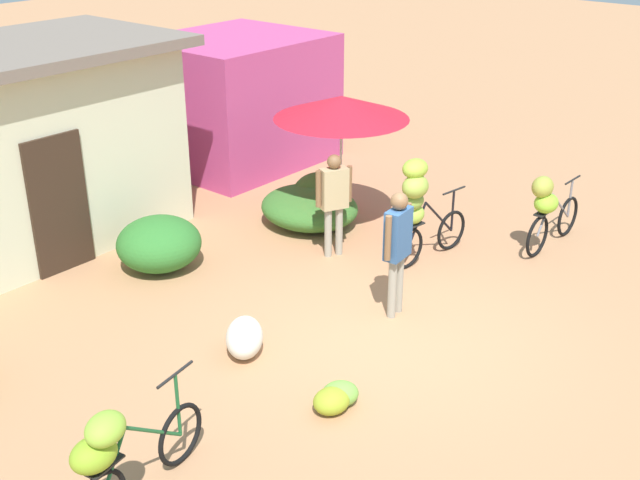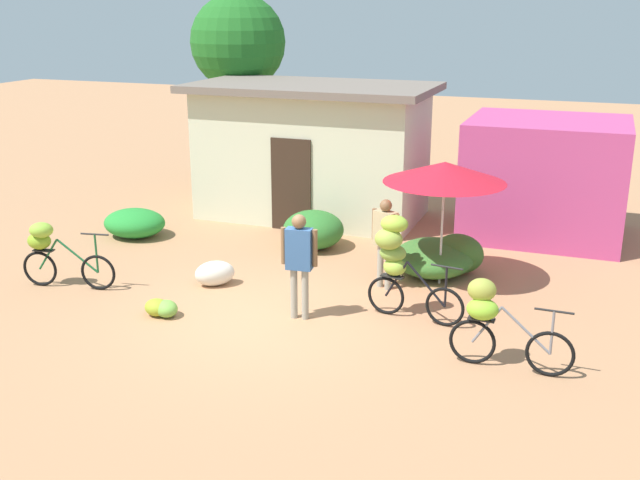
# 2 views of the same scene
# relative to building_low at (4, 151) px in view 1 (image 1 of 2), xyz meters

# --- Properties ---
(ground_plane) EXTENTS (60.00, 60.00, 0.00)m
(ground_plane) POSITION_rel_building_low_xyz_m (1.50, -5.91, -1.53)
(ground_plane) COLOR #B17C55
(building_low) EXTENTS (5.39, 3.01, 3.01)m
(building_low) POSITION_rel_building_low_xyz_m (0.00, 0.00, 0.00)
(building_low) COLOR beige
(building_low) RESTS_ON ground
(shop_pink) EXTENTS (3.20, 2.80, 2.45)m
(shop_pink) POSITION_rel_building_low_xyz_m (5.10, 0.33, -0.31)
(shop_pink) COLOR #BA417C
(shop_pink) RESTS_ON ground
(hedge_bush_front_right) EXTENTS (1.22, 1.21, 0.76)m
(hedge_bush_front_right) POSITION_rel_building_low_xyz_m (0.89, -2.28, -1.15)
(hedge_bush_front_right) COLOR #2F722C
(hedge_bush_front_right) RESTS_ON ground
(hedge_bush_mid) EXTENTS (1.47, 1.64, 0.61)m
(hedge_bush_mid) POSITION_rel_building_low_xyz_m (3.48, -2.91, -1.23)
(hedge_bush_mid) COLOR #376D2B
(hedge_bush_mid) RESTS_ON ground
(hedge_bush_by_door) EXTENTS (0.93, 0.75, 0.73)m
(hedge_bush_by_door) POSITION_rel_building_low_xyz_m (3.89, -2.72, -1.17)
(hedge_bush_by_door) COLOR #3C6829
(hedge_bush_by_door) RESTS_ON ground
(market_umbrella) EXTENTS (2.09, 2.09, 2.18)m
(market_umbrella) POSITION_rel_building_low_xyz_m (3.70, -3.39, 0.47)
(market_umbrella) COLOR beige
(market_umbrella) RESTS_ON ground
(bicycle_leftmost) EXTENTS (1.69, 0.51, 1.17)m
(bicycle_leftmost) POSITION_rel_building_low_xyz_m (-2.55, -5.90, -0.82)
(bicycle_leftmost) COLOR black
(bicycle_leftmost) RESTS_ON ground
(bicycle_near_pile) EXTENTS (1.59, 0.45, 1.64)m
(bicycle_near_pile) POSITION_rel_building_low_xyz_m (3.35, -5.06, -0.53)
(bicycle_near_pile) COLOR black
(bicycle_near_pile) RESTS_ON ground
(bicycle_center_loaded) EXTENTS (1.67, 0.43, 1.23)m
(bicycle_center_loaded) POSITION_rel_building_low_xyz_m (5.00, -6.29, -0.80)
(bicycle_center_loaded) COLOR black
(bicycle_center_loaded) RESTS_ON ground
(banana_pile_on_ground) EXTENTS (0.67, 0.52, 0.27)m
(banana_pile_on_ground) POSITION_rel_building_low_xyz_m (-0.11, -6.36, -1.40)
(banana_pile_on_ground) COLOR #94A628
(banana_pile_on_ground) RESTS_ON ground
(produce_sack) EXTENTS (0.82, 0.79, 0.44)m
(produce_sack) POSITION_rel_building_low_xyz_m (0.03, -4.85, -1.31)
(produce_sack) COLOR silver
(produce_sack) RESTS_ON ground
(person_vendor) EXTENTS (0.58, 0.24, 1.69)m
(person_vendor) POSITION_rel_building_low_xyz_m (1.96, -5.67, -0.49)
(person_vendor) COLOR gray
(person_vendor) RESTS_ON ground
(person_bystander) EXTENTS (0.53, 0.35, 1.58)m
(person_bystander) POSITION_rel_building_low_xyz_m (2.84, -3.94, -0.57)
(person_bystander) COLOR gray
(person_bystander) RESTS_ON ground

